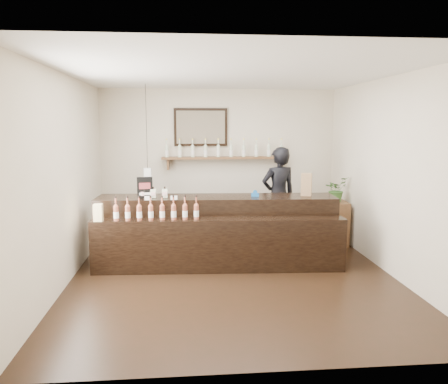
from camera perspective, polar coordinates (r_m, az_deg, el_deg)
name	(u,v)px	position (r m, az deg, el deg)	size (l,w,h in m)	color
ground	(232,275)	(6.35, 1.12, -10.77)	(5.00, 5.00, 0.00)	black
room_shell	(233,156)	(6.00, 1.16, 4.76)	(5.00, 5.00, 5.00)	beige
back_wall_decor	(211,144)	(8.34, -1.70, 6.26)	(2.66, 0.96, 1.69)	brown
counter	(217,233)	(6.73, -0.96, -5.34)	(3.70, 1.16, 1.20)	black
promo_sign	(145,188)	(6.66, -10.30, 0.56)	(0.23, 0.06, 0.32)	black
paper_bag	(306,184)	(6.93, 10.71, 0.97)	(0.19, 0.17, 0.35)	olive
tape_dispenser	(255,194)	(6.76, 4.09, -0.26)	(0.12, 0.07, 0.10)	#16589D
side_cabinet	(335,223)	(8.07, 14.27, -3.93)	(0.42, 0.56, 0.78)	brown
potted_plant	(336,189)	(7.96, 14.43, 0.34)	(0.39, 0.34, 0.44)	#356026
shopkeeper	(278,190)	(7.76, 7.13, 0.27)	(0.72, 0.47, 1.97)	black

